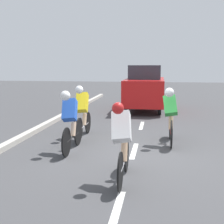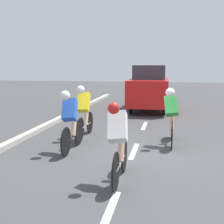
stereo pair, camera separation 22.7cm
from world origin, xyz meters
name	(u,v)px [view 1 (the left image)]	position (x,y,z in m)	size (l,w,h in m)	color
ground_plane	(134,153)	(0.00, 0.00, 0.00)	(60.00, 60.00, 0.00)	#424244
lane_stripe_near	(116,211)	(0.00, 3.02, 0.00)	(0.12, 1.40, 0.01)	white
lane_stripe_mid	(134,151)	(0.00, -0.18, 0.00)	(0.12, 1.40, 0.01)	white
lane_stripe_far	(142,126)	(0.00, -3.38, 0.00)	(0.12, 1.40, 0.01)	white
curb	(11,143)	(3.20, -0.18, 0.07)	(0.20, 25.79, 0.14)	#B7B2A8
cyclist_green	(170,114)	(-0.87, -0.98, 0.79)	(0.39, 1.74, 1.51)	black
cyclist_blue	(70,119)	(1.52, 0.09, 0.79)	(0.38, 1.73, 1.50)	black
cyclist_white	(122,140)	(0.06, 1.87, 0.76)	(0.39, 1.65, 1.47)	black
cyclist_yellow	(82,110)	(1.58, -1.35, 0.80)	(0.36, 1.69, 1.52)	black
support_car	(145,88)	(0.08, -7.11, 1.03)	(1.70, 3.98, 2.05)	black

